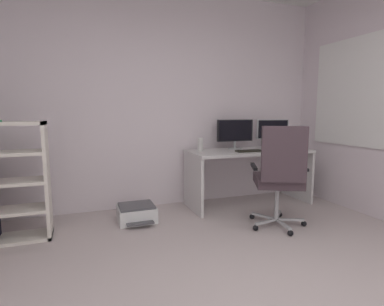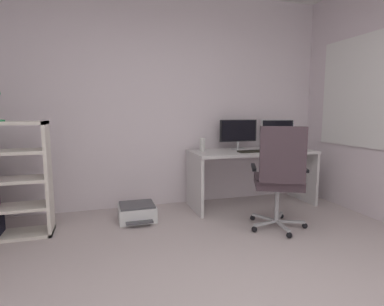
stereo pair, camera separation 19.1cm
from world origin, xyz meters
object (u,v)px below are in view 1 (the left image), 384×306
desk (249,164)px  keyboard (249,151)px  desktop_speaker (200,145)px  monitor_main (235,132)px  office_chair (280,173)px  monitor_secondary (272,131)px  computer_mouse (265,149)px  printer (137,213)px

desk → keyboard: keyboard is taller
keyboard → desktop_speaker: size_ratio=2.00×
monitor_main → office_chair: monitor_main is taller
desk → keyboard: (-0.09, -0.15, 0.20)m
monitor_secondary → computer_mouse: 0.47m
monitor_main → monitor_secondary: 0.60m
monitor_main → computer_mouse: monitor_main is taller
monitor_secondary → keyboard: 0.68m
monitor_secondary → printer: 2.21m
office_chair → monitor_secondary: bearing=59.5°
computer_mouse → printer: size_ratio=0.22×
computer_mouse → keyboard: bearing=-166.0°
monitor_secondary → office_chair: (-0.63, -1.07, -0.37)m
keyboard → desk: bearing=59.6°
monitor_main → desktop_speaker: 0.55m
desk → monitor_main: monitor_main is taller
printer → monitor_main: bearing=12.5°
monitor_secondary → desktop_speaker: (-1.12, -0.05, -0.15)m
monitor_main → computer_mouse: (0.30, -0.29, -0.22)m
monitor_main → keyboard: size_ratio=1.52×
keyboard → printer: 1.59m
keyboard → computer_mouse: size_ratio=3.40×
monitor_secondary → printer: bearing=-171.2°
desktop_speaker → printer: (-0.88, -0.26, -0.73)m
desk → monitor_secondary: (0.47, 0.17, 0.42)m
monitor_main → office_chair: bearing=-91.7°
computer_mouse → office_chair: office_chair is taller
monitor_secondary → desktop_speaker: size_ratio=2.74×
keyboard → desktop_speaker: bearing=155.3°
monitor_main → keyboard: bearing=-82.9°
keyboard → desktop_speaker: 0.63m
keyboard → printer: keyboard is taller
monitor_main → desk: bearing=-52.4°
desktop_speaker → desk: bearing=-10.3°
computer_mouse → desktop_speaker: bearing=172.1°
office_chair → printer: 1.65m
keyboard → office_chair: 0.77m
keyboard → office_chair: bearing=-94.8°
computer_mouse → office_chair: 0.86m
monitor_secondary → desktop_speaker: bearing=-177.6°
monitor_main → desktop_speaker: monitor_main is taller
desktop_speaker → office_chair: (0.49, -1.02, -0.22)m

